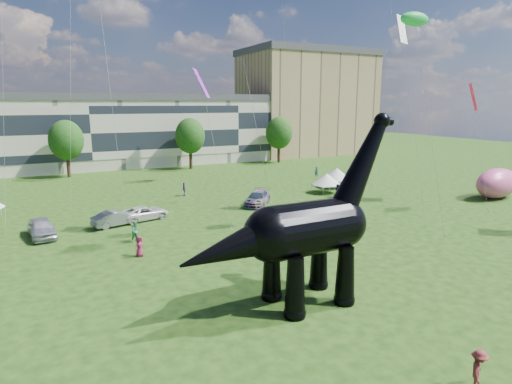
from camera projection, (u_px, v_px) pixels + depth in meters
name	position (u px, v px, depth m)	size (l,w,h in m)	color
ground	(339.00, 292.00, 26.37)	(220.00, 220.00, 0.00)	#16330C
terrace_row	(87.00, 134.00, 75.81)	(78.00, 11.00, 12.00)	beige
apartment_block	(306.00, 105.00, 98.57)	(28.00, 18.00, 22.00)	tan
tree_mid_left	(66.00, 137.00, 66.12)	(5.20, 5.20, 9.44)	#382314
tree_mid_right	(190.00, 133.00, 74.94)	(5.20, 5.20, 9.44)	#382314
tree_far_right	(279.00, 130.00, 82.87)	(5.20, 5.20, 9.44)	#382314
dinosaur_sculpture	(300.00, 233.00, 24.10)	(13.79, 3.86, 11.31)	black
car_silver	(42.00, 228.00, 37.05)	(1.98, 4.91, 1.67)	silver
car_grey	(116.00, 218.00, 40.53)	(1.56, 4.47, 1.47)	gray
car_white	(144.00, 213.00, 42.68)	(2.28, 4.95, 1.37)	silver
car_dark	(258.00, 198.00, 48.84)	(2.18, 5.37, 1.56)	#595960
gazebo_near	(327.00, 179.00, 55.30)	(3.85, 3.85, 2.55)	silver
gazebo_far	(337.00, 174.00, 58.83)	(3.89, 3.89, 2.71)	silver
inflatable_pink	(497.00, 183.00, 52.26)	(7.35, 3.67, 3.67)	#DA548C
visitors	(219.00, 222.00, 38.82)	(54.62, 46.43, 1.83)	#A68353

